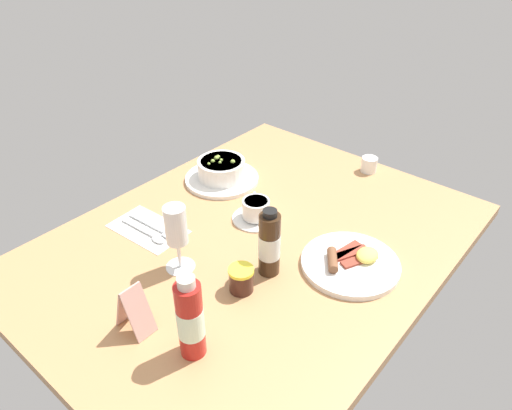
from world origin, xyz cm
name	(u,v)px	position (x,y,z in cm)	size (l,w,h in cm)	color
ground_plane	(255,244)	(0.00, 0.00, -1.50)	(110.00, 84.00, 3.00)	#B27F51
porridge_bowl	(222,171)	(-15.26, -25.79, 3.20)	(21.77, 21.77, 7.51)	white
cutlery_setting	(149,229)	(14.51, -23.15, 0.26)	(12.87, 20.26, 0.90)	white
coffee_cup	(256,211)	(-6.95, -5.43, 2.57)	(12.60, 12.60, 5.74)	white
creamer_jug	(369,164)	(-48.44, 4.62, 2.38)	(4.78, 5.79, 5.22)	white
wine_glass	(176,229)	(18.91, -6.35, 10.91)	(6.75, 6.75, 16.59)	white
jam_jar	(241,279)	(15.30, 9.28, 2.98)	(5.60, 5.60, 5.88)	#3D1E16
sauce_bottle_red	(190,319)	(33.48, 13.37, 8.55)	(5.02, 5.02, 18.60)	#B21E19
sauce_bottle_brown	(269,244)	(6.81, 10.09, 7.85)	(4.91, 4.91, 16.84)	#382314
breakfast_plate	(351,263)	(-6.84, 23.43, 0.96)	(22.74, 22.74, 3.70)	white
menu_card	(133,308)	(36.76, 0.47, 5.32)	(4.75, 7.38, 10.76)	tan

